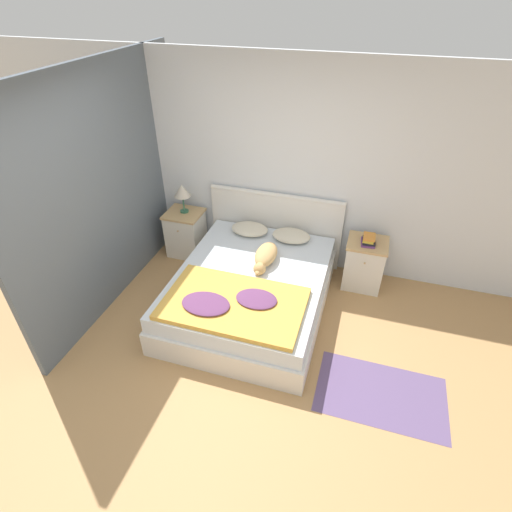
{
  "coord_description": "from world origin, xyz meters",
  "views": [
    {
      "loc": [
        1.1,
        -2.26,
        3.17
      ],
      "look_at": [
        0.02,
        1.22,
        0.59
      ],
      "focal_mm": 28.0,
      "sensor_mm": 36.0,
      "label": 1
    }
  ],
  "objects_px": {
    "nightstand_right": "(364,263)",
    "table_lamp": "(182,191)",
    "book_stack": "(369,240)",
    "nightstand_left": "(186,233)",
    "bed": "(251,291)",
    "pillow_left": "(250,229)",
    "pillow_right": "(291,236)",
    "dog": "(265,256)"
  },
  "relations": [
    {
      "from": "nightstand_right",
      "to": "table_lamp",
      "type": "relative_size",
      "value": 1.61
    },
    {
      "from": "table_lamp",
      "to": "book_stack",
      "type": "bearing_deg",
      "value": -1.34
    },
    {
      "from": "nightstand_left",
      "to": "bed",
      "type": "bearing_deg",
      "value": -34.54
    },
    {
      "from": "bed",
      "to": "nightstand_right",
      "type": "relative_size",
      "value": 3.28
    },
    {
      "from": "nightstand_right",
      "to": "pillow_left",
      "type": "bearing_deg",
      "value": -179.55
    },
    {
      "from": "nightstand_right",
      "to": "table_lamp",
      "type": "xyz_separation_m",
      "value": [
        -2.36,
        0.03,
        0.6
      ]
    },
    {
      "from": "nightstand_left",
      "to": "pillow_right",
      "type": "xyz_separation_m",
      "value": [
        1.45,
        -0.01,
        0.23
      ]
    },
    {
      "from": "bed",
      "to": "pillow_left",
      "type": "height_order",
      "value": "pillow_left"
    },
    {
      "from": "bed",
      "to": "nightstand_right",
      "type": "distance_m",
      "value": 1.44
    },
    {
      "from": "bed",
      "to": "book_stack",
      "type": "bearing_deg",
      "value": 33.71
    },
    {
      "from": "nightstand_right",
      "to": "book_stack",
      "type": "distance_m",
      "value": 0.36
    },
    {
      "from": "nightstand_left",
      "to": "book_stack",
      "type": "distance_m",
      "value": 2.39
    },
    {
      "from": "table_lamp",
      "to": "pillow_left",
      "type": "bearing_deg",
      "value": -2.57
    },
    {
      "from": "nightstand_left",
      "to": "table_lamp",
      "type": "distance_m",
      "value": 0.6
    },
    {
      "from": "nightstand_left",
      "to": "book_stack",
      "type": "relative_size",
      "value": 2.75
    },
    {
      "from": "dog",
      "to": "pillow_right",
      "type": "bearing_deg",
      "value": 72.37
    },
    {
      "from": "pillow_left",
      "to": "table_lamp",
      "type": "height_order",
      "value": "table_lamp"
    },
    {
      "from": "bed",
      "to": "dog",
      "type": "bearing_deg",
      "value": 69.64
    },
    {
      "from": "bed",
      "to": "pillow_right",
      "type": "distance_m",
      "value": 0.9
    },
    {
      "from": "pillow_right",
      "to": "book_stack",
      "type": "bearing_deg",
      "value": -0.89
    },
    {
      "from": "bed",
      "to": "dog",
      "type": "distance_m",
      "value": 0.43
    },
    {
      "from": "nightstand_left",
      "to": "table_lamp",
      "type": "height_order",
      "value": "table_lamp"
    },
    {
      "from": "dog",
      "to": "pillow_left",
      "type": "bearing_deg",
      "value": 123.65
    },
    {
      "from": "pillow_left",
      "to": "nightstand_right",
      "type": "bearing_deg",
      "value": 0.45
    },
    {
      "from": "pillow_right",
      "to": "table_lamp",
      "type": "xyz_separation_m",
      "value": [
        -1.45,
        0.04,
        0.37
      ]
    },
    {
      "from": "nightstand_right",
      "to": "dog",
      "type": "height_order",
      "value": "dog"
    },
    {
      "from": "bed",
      "to": "table_lamp",
      "type": "xyz_separation_m",
      "value": [
        -1.18,
        0.84,
        0.68
      ]
    },
    {
      "from": "bed",
      "to": "pillow_left",
      "type": "relative_size",
      "value": 4.33
    },
    {
      "from": "dog",
      "to": "table_lamp",
      "type": "bearing_deg",
      "value": 155.31
    },
    {
      "from": "bed",
      "to": "pillow_left",
      "type": "xyz_separation_m",
      "value": [
        -0.27,
        0.8,
        0.3
      ]
    },
    {
      "from": "pillow_right",
      "to": "dog",
      "type": "relative_size",
      "value": 0.73
    },
    {
      "from": "bed",
      "to": "pillow_left",
      "type": "distance_m",
      "value": 0.9
    },
    {
      "from": "bed",
      "to": "nightstand_left",
      "type": "height_order",
      "value": "nightstand_left"
    },
    {
      "from": "table_lamp",
      "to": "nightstand_right",
      "type": "bearing_deg",
      "value": -0.72
    },
    {
      "from": "bed",
      "to": "book_stack",
      "type": "distance_m",
      "value": 1.48
    },
    {
      "from": "pillow_right",
      "to": "book_stack",
      "type": "height_order",
      "value": "book_stack"
    },
    {
      "from": "nightstand_right",
      "to": "bed",
      "type": "bearing_deg",
      "value": -145.46
    },
    {
      "from": "nightstand_left",
      "to": "dog",
      "type": "height_order",
      "value": "dog"
    },
    {
      "from": "pillow_left",
      "to": "pillow_right",
      "type": "xyz_separation_m",
      "value": [
        0.54,
        0.0,
        0.0
      ]
    },
    {
      "from": "bed",
      "to": "nightstand_left",
      "type": "xyz_separation_m",
      "value": [
        -1.18,
        0.81,
        0.07
      ]
    },
    {
      "from": "nightstand_right",
      "to": "table_lamp",
      "type": "distance_m",
      "value": 2.44
    },
    {
      "from": "nightstand_right",
      "to": "pillow_right",
      "type": "distance_m",
      "value": 0.94
    }
  ]
}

